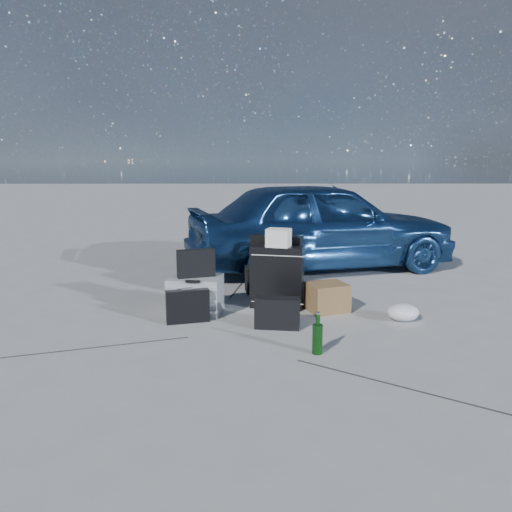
{
  "coord_description": "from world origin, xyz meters",
  "views": [
    {
      "loc": [
        -0.1,
        -4.32,
        1.49
      ],
      "look_at": [
        -0.06,
        0.85,
        0.51
      ],
      "focal_mm": 35.0,
      "sensor_mm": 36.0,
      "label": 1
    }
  ],
  "objects_px": {
    "suitcase_right": "(277,277)",
    "duffel_bag": "(272,279)",
    "cardboard_box": "(327,297)",
    "suitcase_left": "(276,268)",
    "pelican_case": "(196,295)",
    "green_bottle": "(318,334)",
    "car": "(321,225)",
    "briefcase": "(188,306)"
  },
  "relations": [
    {
      "from": "suitcase_right",
      "to": "duffel_bag",
      "type": "distance_m",
      "value": 0.66
    },
    {
      "from": "duffel_bag",
      "to": "cardboard_box",
      "type": "xyz_separation_m",
      "value": [
        0.54,
        -0.76,
        -0.01
      ]
    },
    {
      "from": "suitcase_left",
      "to": "cardboard_box",
      "type": "relative_size",
      "value": 1.89
    },
    {
      "from": "suitcase_left",
      "to": "suitcase_right",
      "type": "bearing_deg",
      "value": -75.64
    },
    {
      "from": "pelican_case",
      "to": "green_bottle",
      "type": "relative_size",
      "value": 1.55
    },
    {
      "from": "green_bottle",
      "to": "suitcase_left",
      "type": "bearing_deg",
      "value": 98.95
    },
    {
      "from": "suitcase_left",
      "to": "green_bottle",
      "type": "distance_m",
      "value": 1.62
    },
    {
      "from": "car",
      "to": "suitcase_left",
      "type": "distance_m",
      "value": 1.72
    },
    {
      "from": "briefcase",
      "to": "duffel_bag",
      "type": "xyz_separation_m",
      "value": [
        0.83,
        1.13,
        -0.01
      ]
    },
    {
      "from": "pelican_case",
      "to": "duffel_bag",
      "type": "bearing_deg",
      "value": 52.08
    },
    {
      "from": "car",
      "to": "pelican_case",
      "type": "relative_size",
      "value": 7.31
    },
    {
      "from": "briefcase",
      "to": "green_bottle",
      "type": "relative_size",
      "value": 1.24
    },
    {
      "from": "car",
      "to": "pelican_case",
      "type": "bearing_deg",
      "value": 127.27
    },
    {
      "from": "briefcase",
      "to": "cardboard_box",
      "type": "distance_m",
      "value": 1.42
    },
    {
      "from": "car",
      "to": "briefcase",
      "type": "xyz_separation_m",
      "value": [
        -1.56,
        -2.36,
        -0.47
      ]
    },
    {
      "from": "briefcase",
      "to": "suitcase_right",
      "type": "height_order",
      "value": "suitcase_right"
    },
    {
      "from": "car",
      "to": "pelican_case",
      "type": "distance_m",
      "value": 2.58
    },
    {
      "from": "cardboard_box",
      "to": "car",
      "type": "bearing_deg",
      "value": 84.36
    },
    {
      "from": "briefcase",
      "to": "suitcase_left",
      "type": "height_order",
      "value": "suitcase_left"
    },
    {
      "from": "green_bottle",
      "to": "car",
      "type": "bearing_deg",
      "value": 81.99
    },
    {
      "from": "pelican_case",
      "to": "suitcase_left",
      "type": "bearing_deg",
      "value": 36.58
    },
    {
      "from": "car",
      "to": "green_bottle",
      "type": "bearing_deg",
      "value": 156.03
    },
    {
      "from": "green_bottle",
      "to": "cardboard_box",
      "type": "bearing_deg",
      "value": 78.0
    },
    {
      "from": "suitcase_left",
      "to": "suitcase_right",
      "type": "relative_size",
      "value": 1.11
    },
    {
      "from": "car",
      "to": "briefcase",
      "type": "bearing_deg",
      "value": 130.49
    },
    {
      "from": "suitcase_left",
      "to": "green_bottle",
      "type": "relative_size",
      "value": 2.19
    },
    {
      "from": "suitcase_right",
      "to": "cardboard_box",
      "type": "xyz_separation_m",
      "value": [
        0.5,
        -0.12,
        -0.18
      ]
    },
    {
      "from": "car",
      "to": "cardboard_box",
      "type": "distance_m",
      "value": 2.05
    },
    {
      "from": "suitcase_left",
      "to": "cardboard_box",
      "type": "xyz_separation_m",
      "value": [
        0.5,
        -0.43,
        -0.22
      ]
    },
    {
      "from": "pelican_case",
      "to": "suitcase_right",
      "type": "distance_m",
      "value": 0.85
    },
    {
      "from": "suitcase_left",
      "to": "green_bottle",
      "type": "bearing_deg",
      "value": -64.98
    },
    {
      "from": "duffel_bag",
      "to": "cardboard_box",
      "type": "bearing_deg",
      "value": -62.59
    },
    {
      "from": "car",
      "to": "briefcase",
      "type": "relative_size",
      "value": 9.14
    },
    {
      "from": "suitcase_left",
      "to": "cardboard_box",
      "type": "bearing_deg",
      "value": -24.85
    },
    {
      "from": "briefcase",
      "to": "suitcase_left",
      "type": "distance_m",
      "value": 1.2
    },
    {
      "from": "pelican_case",
      "to": "cardboard_box",
      "type": "xyz_separation_m",
      "value": [
        1.32,
        0.05,
        -0.04
      ]
    },
    {
      "from": "briefcase",
      "to": "suitcase_right",
      "type": "relative_size",
      "value": 0.63
    },
    {
      "from": "car",
      "to": "duffel_bag",
      "type": "relative_size",
      "value": 6.19
    },
    {
      "from": "briefcase",
      "to": "green_bottle",
      "type": "xyz_separation_m",
      "value": [
        1.12,
        -0.78,
        0.01
      ]
    },
    {
      "from": "car",
      "to": "suitcase_left",
      "type": "height_order",
      "value": "car"
    },
    {
      "from": "suitcase_left",
      "to": "pelican_case",
      "type": "bearing_deg",
      "value": -133.8
    },
    {
      "from": "duffel_bag",
      "to": "briefcase",
      "type": "bearing_deg",
      "value": -134.32
    }
  ]
}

